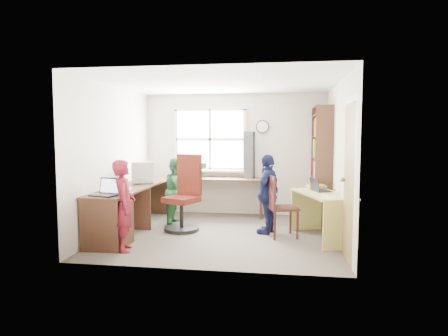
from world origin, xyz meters
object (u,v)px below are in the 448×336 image
object	(u,v)px
right_desk	(322,206)
wooden_chair	(279,204)
person_red	(124,205)
person_navy	(268,194)
l_desk	(137,207)
laptop_right	(319,188)
potted_plant	(203,170)
bookshelf	(321,167)
person_green	(177,191)
crt_monitor	(143,172)
cd_tower	(250,155)
swivel_chair	(185,198)
laptop_left	(107,191)

from	to	relation	value
right_desk	wooden_chair	world-z (taller)	wooden_chair
person_red	person_navy	xyz separation A→B (m)	(1.92, 1.27, 0.01)
l_desk	laptop_right	xyz separation A→B (m)	(2.83, 0.43, 0.30)
right_desk	potted_plant	bearing A→B (deg)	126.06
bookshelf	wooden_chair	bearing A→B (deg)	-121.73
person_green	person_navy	xyz separation A→B (m)	(1.65, -0.50, 0.05)
bookshelf	person_red	world-z (taller)	bookshelf
l_desk	crt_monitor	xyz separation A→B (m)	(-0.16, 0.72, 0.48)
laptop_right	person_navy	distance (m)	0.80
crt_monitor	person_navy	xyz separation A→B (m)	(2.20, -0.24, -0.30)
right_desk	cd_tower	xyz separation A→B (m)	(-1.25, 1.54, 0.69)
person_green	person_navy	distance (m)	1.72
person_navy	person_red	bearing A→B (deg)	-37.89
cd_tower	person_green	bearing A→B (deg)	-134.73
wooden_chair	right_desk	bearing A→B (deg)	-19.00
person_navy	right_desk	bearing A→B (deg)	92.01
cd_tower	person_red	bearing A→B (deg)	-108.06
l_desk	cd_tower	distance (m)	2.52
cd_tower	wooden_chair	bearing A→B (deg)	-56.34
wooden_chair	potted_plant	world-z (taller)	potted_plant
laptop_right	potted_plant	size ratio (longest dim) A/B	1.22
wooden_chair	person_green	distance (m)	1.96
wooden_chair	person_navy	bearing A→B (deg)	111.38
bookshelf	l_desk	bearing A→B (deg)	-153.57
l_desk	wooden_chair	world-z (taller)	wooden_chair
bookshelf	laptop_right	size ratio (longest dim) A/B	5.66
bookshelf	person_red	bearing A→B (deg)	-141.56
l_desk	crt_monitor	size ratio (longest dim) A/B	6.29
l_desk	right_desk	xyz separation A→B (m)	(2.87, 0.23, 0.06)
l_desk	swivel_chair	size ratio (longest dim) A/B	2.34
l_desk	right_desk	bearing A→B (deg)	4.59
right_desk	potted_plant	distance (m)	2.64
laptop_right	potted_plant	distance (m)	2.47
wooden_chair	cd_tower	xyz separation A→B (m)	(-0.59, 1.51, 0.68)
laptop_left	potted_plant	size ratio (longest dim) A/B	1.35
crt_monitor	cd_tower	distance (m)	2.09
bookshelf	person_green	size ratio (longest dim) A/B	1.78
crt_monitor	potted_plant	bearing A→B (deg)	28.92
laptop_right	potted_plant	world-z (taller)	potted_plant
laptop_right	person_navy	world-z (taller)	person_navy
cd_tower	person_red	distance (m)	3.03
person_green	l_desk	bearing A→B (deg)	156.52
l_desk	laptop_left	bearing A→B (deg)	-104.53
person_green	wooden_chair	bearing A→B (deg)	-113.36
person_navy	laptop_left	bearing A→B (deg)	-43.47
l_desk	bookshelf	bearing A→B (deg)	26.43
potted_plant	bookshelf	bearing A→B (deg)	-5.75
l_desk	bookshelf	xyz separation A→B (m)	(2.96, 1.47, 0.55)
laptop_left	cd_tower	distance (m)	3.07
laptop_left	person_green	world-z (taller)	person_green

